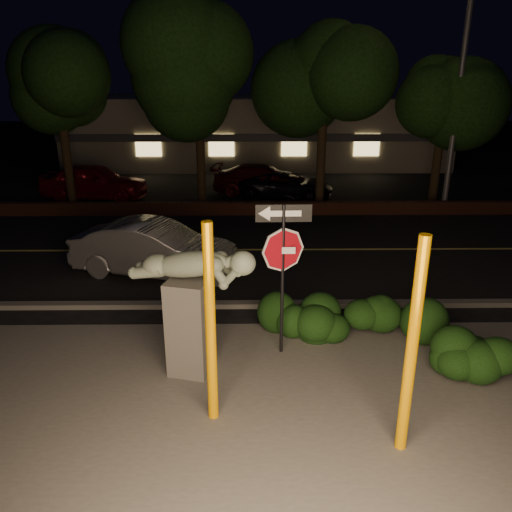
{
  "coord_description": "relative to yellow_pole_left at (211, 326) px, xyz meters",
  "views": [
    {
      "loc": [
        -0.44,
        -7.83,
        5.16
      ],
      "look_at": [
        -0.32,
        2.03,
        1.6
      ],
      "focal_mm": 35.0,
      "sensor_mm": 36.0,
      "label": 1
    }
  ],
  "objects": [
    {
      "name": "yellow_pole_left",
      "position": [
        0.0,
        0.0,
        0.0
      ],
      "size": [
        0.16,
        0.16,
        3.27
      ],
      "primitive_type": "cylinder",
      "color": "#FFA400",
      "rests_on": "ground"
    },
    {
      "name": "sculpture",
      "position": [
        -0.45,
        1.35,
        -0.13
      ],
      "size": [
        2.27,
        1.12,
        2.44
      ],
      "rotation": [
        0.0,
        0.0,
        -0.25
      ],
      "color": "#4C4944",
      "rests_on": "ground"
    },
    {
      "name": "tree_far_d",
      "position": [
        8.54,
        14.46,
        3.78
      ],
      "size": [
        4.4,
        4.4,
        7.42
      ],
      "color": "black",
      "rests_on": "ground"
    },
    {
      "name": "brick_wall",
      "position": [
        1.04,
        12.46,
        -1.38
      ],
      "size": [
        40.0,
        0.35,
        0.5
      ],
      "primitive_type": "cube",
      "color": "#462216",
      "rests_on": "ground"
    },
    {
      "name": "patio",
      "position": [
        1.04,
        0.16,
        -1.62
      ],
      "size": [
        14.0,
        6.0,
        0.02
      ],
      "primitive_type": "cube",
      "color": "#4C4944",
      "rests_on": "ground"
    },
    {
      "name": "parking_lot",
      "position": [
        1.04,
        18.16,
        -1.63
      ],
      "size": [
        40.0,
        12.0,
        0.01
      ],
      "primitive_type": "cube",
      "color": "black",
      "rests_on": "ground"
    },
    {
      "name": "parked_car_darkred",
      "position": [
        1.24,
        16.01,
        -0.95
      ],
      "size": [
        4.89,
        2.47,
        1.36
      ],
      "primitive_type": "imported",
      "rotation": [
        0.0,
        0.0,
        1.45
      ],
      "color": "#3B0A0E",
      "rests_on": "ground"
    },
    {
      "name": "tree_far_c",
      "position": [
        3.54,
        13.96,
        4.03
      ],
      "size": [
        4.8,
        4.8,
        7.84
      ],
      "color": "black",
      "rests_on": "ground"
    },
    {
      "name": "ground",
      "position": [
        1.04,
        11.16,
        -1.63
      ],
      "size": [
        90.0,
        90.0,
        0.0
      ],
      "primitive_type": "plane",
      "color": "black",
      "rests_on": "ground"
    },
    {
      "name": "building",
      "position": [
        1.04,
        26.15,
        0.37
      ],
      "size": [
        22.0,
        10.2,
        4.0
      ],
      "color": "#736C5C",
      "rests_on": "ground"
    },
    {
      "name": "silver_sedan",
      "position": [
        -2.01,
        6.17,
        -0.9
      ],
      "size": [
        4.73,
        2.74,
        1.47
      ],
      "primitive_type": "imported",
      "rotation": [
        0.0,
        0.0,
        1.29
      ],
      "color": "#AAABAF",
      "rests_on": "ground"
    },
    {
      "name": "hedge_center",
      "position": [
        1.72,
        2.59,
        -1.11
      ],
      "size": [
        2.1,
        1.12,
        1.05
      ],
      "primitive_type": "ellipsoid",
      "rotation": [
        0.0,
        0.0,
        0.09
      ],
      "color": "black",
      "rests_on": "ground"
    },
    {
      "name": "road",
      "position": [
        1.04,
        8.16,
        -1.63
      ],
      "size": [
        80.0,
        8.0,
        0.01
      ],
      "primitive_type": "cube",
      "color": "black",
      "rests_on": "ground"
    },
    {
      "name": "signpost",
      "position": [
        1.2,
        2.0,
        0.5
      ],
      "size": [
        1.02,
        0.08,
        3.0
      ],
      "rotation": [
        0.0,
        0.0,
        0.02
      ],
      "color": "black",
      "rests_on": "ground"
    },
    {
      "name": "tree_far_a",
      "position": [
        -6.96,
        14.16,
        3.71
      ],
      "size": [
        4.6,
        4.6,
        7.43
      ],
      "color": "black",
      "rests_on": "ground"
    },
    {
      "name": "tree_far_b",
      "position": [
        -1.46,
        14.36,
        4.42
      ],
      "size": [
        5.2,
        5.2,
        8.41
      ],
      "color": "black",
      "rests_on": "ground"
    },
    {
      "name": "hedge_far_right",
      "position": [
        4.61,
        1.16,
        -1.15
      ],
      "size": [
        1.42,
        0.94,
        0.96
      ],
      "primitive_type": "ellipsoid",
      "rotation": [
        0.0,
        0.0,
        0.06
      ],
      "color": "black",
      "rests_on": "ground"
    },
    {
      "name": "curb",
      "position": [
        1.04,
        4.06,
        -1.57
      ],
      "size": [
        80.0,
        0.25,
        0.12
      ],
      "primitive_type": "cube",
      "color": "#4C4944",
      "rests_on": "ground"
    },
    {
      "name": "yellow_pole_right",
      "position": [
        2.8,
        -0.74,
        0.01
      ],
      "size": [
        0.16,
        0.16,
        3.29
      ],
      "primitive_type": "cylinder",
      "color": "#FAA300",
      "rests_on": "ground"
    },
    {
      "name": "streetlight",
      "position": [
        8.21,
        12.9,
        4.92
      ],
      "size": [
        1.66,
        0.48,
        11.02
      ],
      "rotation": [
        0.0,
        0.0,
        0.05
      ],
      "color": "#4E4D53",
      "rests_on": "ground"
    },
    {
      "name": "hedge_right",
      "position": [
        3.51,
        2.4,
        -1.03
      ],
      "size": [
        2.02,
        1.39,
        1.21
      ],
      "primitive_type": "ellipsoid",
      "rotation": [
        0.0,
        0.0,
        0.24
      ],
      "color": "black",
      "rests_on": "ground"
    },
    {
      "name": "parked_car_red",
      "position": [
        -6.28,
        15.21,
        -0.85
      ],
      "size": [
        4.8,
        2.4,
        1.57
      ],
      "primitive_type": "imported",
      "rotation": [
        0.0,
        0.0,
        1.45
      ],
      "color": "maroon",
      "rests_on": "ground"
    },
    {
      "name": "lane_marking",
      "position": [
        1.04,
        8.16,
        -1.61
      ],
      "size": [
        80.0,
        0.12,
        0.0
      ],
      "primitive_type": "cube",
      "color": "gold",
      "rests_on": "road"
    },
    {
      "name": "parked_car_dark",
      "position": [
        2.22,
        15.33,
        -1.06
      ],
      "size": [
        4.49,
        2.88,
        1.15
      ],
      "primitive_type": "imported",
      "rotation": [
        0.0,
        0.0,
        1.32
      ],
      "color": "black",
      "rests_on": "ground"
    }
  ]
}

